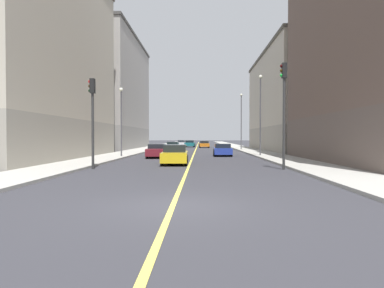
{
  "coord_description": "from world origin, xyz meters",
  "views": [
    {
      "loc": [
        0.8,
        -9.68,
        1.97
      ],
      "look_at": [
        -0.38,
        36.19,
        1.05
      ],
      "focal_mm": 31.91,
      "sensor_mm": 36.0,
      "label": 1
    }
  ],
  "objects_px": {
    "street_lamp_right_near": "(121,114)",
    "traffic_light_right_near": "(92,110)",
    "car_green": "(173,146)",
    "building_right_midblock": "(112,94)",
    "car_white": "(181,143)",
    "car_teal": "(190,144)",
    "building_left_near": "(381,28)",
    "building_right_corner": "(31,53)",
    "car_blue": "(223,150)",
    "street_lamp_left_near": "(260,107)",
    "car_maroon": "(157,151)",
    "car_yellow": "(175,155)",
    "traffic_light_left_near": "(284,101)",
    "car_orange": "(204,144)",
    "building_left_mid": "(292,102)",
    "street_lamp_left_far": "(241,116)"
  },
  "relations": [
    {
      "from": "street_lamp_right_near",
      "to": "car_teal",
      "type": "xyz_separation_m",
      "value": [
        5.5,
        35.49,
        -3.5
      ]
    },
    {
      "from": "street_lamp_right_near",
      "to": "car_blue",
      "type": "relative_size",
      "value": 1.64
    },
    {
      "from": "street_lamp_left_near",
      "to": "car_orange",
      "type": "height_order",
      "value": "street_lamp_left_near"
    },
    {
      "from": "car_white",
      "to": "car_green",
      "type": "xyz_separation_m",
      "value": [
        0.07,
        -25.14,
        -0.02
      ]
    },
    {
      "from": "street_lamp_left_near",
      "to": "car_orange",
      "type": "xyz_separation_m",
      "value": [
        -5.39,
        29.67,
        -4.36
      ]
    },
    {
      "from": "traffic_light_right_near",
      "to": "car_teal",
      "type": "xyz_separation_m",
      "value": [
        4.51,
        47.28,
        -2.96
      ]
    },
    {
      "from": "building_right_corner",
      "to": "car_white",
      "type": "distance_m",
      "value": 50.21
    },
    {
      "from": "street_lamp_right_near",
      "to": "traffic_light_right_near",
      "type": "bearing_deg",
      "value": -85.23
    },
    {
      "from": "street_lamp_right_near",
      "to": "car_orange",
      "type": "relative_size",
      "value": 1.46
    },
    {
      "from": "traffic_light_right_near",
      "to": "car_orange",
      "type": "distance_m",
      "value": 44.32
    },
    {
      "from": "traffic_light_left_near",
      "to": "car_green",
      "type": "distance_m",
      "value": 33.57
    },
    {
      "from": "traffic_light_left_near",
      "to": "street_lamp_left_near",
      "type": "height_order",
      "value": "street_lamp_left_near"
    },
    {
      "from": "building_left_mid",
      "to": "car_orange",
      "type": "relative_size",
      "value": 5.84
    },
    {
      "from": "building_right_corner",
      "to": "car_yellow",
      "type": "xyz_separation_m",
      "value": [
        13.01,
        -4.85,
        -8.68
      ]
    },
    {
      "from": "street_lamp_left_far",
      "to": "car_teal",
      "type": "relative_size",
      "value": 1.85
    },
    {
      "from": "car_maroon",
      "to": "building_right_corner",
      "type": "bearing_deg",
      "value": -164.83
    },
    {
      "from": "car_yellow",
      "to": "street_lamp_right_near",
      "type": "bearing_deg",
      "value": 126.5
    },
    {
      "from": "street_lamp_right_near",
      "to": "car_orange",
      "type": "bearing_deg",
      "value": 75.39
    },
    {
      "from": "traffic_light_right_near",
      "to": "car_green",
      "type": "bearing_deg",
      "value": 85.91
    },
    {
      "from": "building_left_near",
      "to": "building_right_midblock",
      "type": "bearing_deg",
      "value": 132.25
    },
    {
      "from": "street_lamp_left_far",
      "to": "car_white",
      "type": "distance_m",
      "value": 29.2
    },
    {
      "from": "building_left_near",
      "to": "car_maroon",
      "type": "distance_m",
      "value": 20.99
    },
    {
      "from": "building_right_midblock",
      "to": "traffic_light_left_near",
      "type": "bearing_deg",
      "value": -60.99
    },
    {
      "from": "street_lamp_left_near",
      "to": "car_white",
      "type": "relative_size",
      "value": 1.76
    },
    {
      "from": "street_lamp_right_near",
      "to": "street_lamp_left_far",
      "type": "xyz_separation_m",
      "value": [
        13.69,
        18.49,
        0.92
      ]
    },
    {
      "from": "street_lamp_left_near",
      "to": "car_teal",
      "type": "height_order",
      "value": "street_lamp_left_near"
    },
    {
      "from": "building_left_near",
      "to": "street_lamp_right_near",
      "type": "bearing_deg",
      "value": 161.77
    },
    {
      "from": "street_lamp_left_near",
      "to": "car_white",
      "type": "bearing_deg",
      "value": 103.62
    },
    {
      "from": "building_right_midblock",
      "to": "car_teal",
      "type": "bearing_deg",
      "value": 41.73
    },
    {
      "from": "street_lamp_left_near",
      "to": "car_maroon",
      "type": "bearing_deg",
      "value": -167.93
    },
    {
      "from": "traffic_light_left_near",
      "to": "street_lamp_left_far",
      "type": "bearing_deg",
      "value": 88.08
    },
    {
      "from": "building_right_midblock",
      "to": "car_yellow",
      "type": "height_order",
      "value": "building_right_midblock"
    },
    {
      "from": "car_white",
      "to": "street_lamp_left_near",
      "type": "bearing_deg",
      "value": -76.38
    },
    {
      "from": "building_right_corner",
      "to": "car_white",
      "type": "bearing_deg",
      "value": 77.8
    },
    {
      "from": "building_right_midblock",
      "to": "car_white",
      "type": "height_order",
      "value": "building_right_midblock"
    },
    {
      "from": "traffic_light_left_near",
      "to": "car_white",
      "type": "bearing_deg",
      "value": 99.4
    },
    {
      "from": "traffic_light_right_near",
      "to": "car_teal",
      "type": "distance_m",
      "value": 47.59
    },
    {
      "from": "car_blue",
      "to": "street_lamp_right_near",
      "type": "bearing_deg",
      "value": -162.71
    },
    {
      "from": "building_left_near",
      "to": "traffic_light_left_near",
      "type": "distance_m",
      "value": 11.26
    },
    {
      "from": "traffic_light_right_near",
      "to": "car_yellow",
      "type": "height_order",
      "value": "traffic_light_right_near"
    },
    {
      "from": "traffic_light_right_near",
      "to": "car_orange",
      "type": "height_order",
      "value": "traffic_light_right_near"
    },
    {
      "from": "street_lamp_right_near",
      "to": "car_yellow",
      "type": "distance_m",
      "value": 10.3
    },
    {
      "from": "traffic_light_right_near",
      "to": "car_green",
      "type": "distance_m",
      "value": 32.26
    },
    {
      "from": "street_lamp_right_near",
      "to": "building_left_near",
      "type": "bearing_deg",
      "value": -18.23
    },
    {
      "from": "building_left_near",
      "to": "car_green",
      "type": "distance_m",
      "value": 33.72
    },
    {
      "from": "building_right_midblock",
      "to": "car_maroon",
      "type": "relative_size",
      "value": 5.75
    },
    {
      "from": "building_right_midblock",
      "to": "traffic_light_left_near",
      "type": "height_order",
      "value": "building_right_midblock"
    },
    {
      "from": "building_left_mid",
      "to": "car_orange",
      "type": "xyz_separation_m",
      "value": [
        -12.64,
        14.49,
        -6.46
      ]
    },
    {
      "from": "building_right_midblock",
      "to": "car_teal",
      "type": "xyz_separation_m",
      "value": [
        12.74,
        11.37,
        -8.53
      ]
    },
    {
      "from": "building_left_near",
      "to": "building_right_corner",
      "type": "xyz_separation_m",
      "value": [
        -28.18,
        3.95,
        -0.65
      ]
    }
  ]
}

